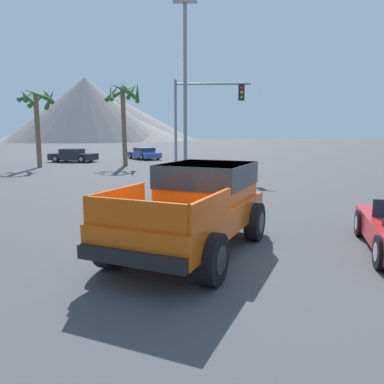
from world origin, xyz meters
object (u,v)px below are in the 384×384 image
object	(u,v)px
parked_car_dark	(73,155)
parked_car_blue	(144,153)
orange_pickup_truck	(198,201)
palm_tree_tall	(37,107)
traffic_light_main	(204,109)
street_lamp_post	(185,82)
palm_tree_short	(123,103)

from	to	relation	value
parked_car_dark	parked_car_blue	bearing A→B (deg)	131.29
orange_pickup_truck	palm_tree_tall	size ratio (longest dim) A/B	0.92
parked_car_blue	traffic_light_main	xyz separation A→B (m)	(5.72, -14.82, 3.44)
orange_pickup_truck	street_lamp_post	world-z (taller)	street_lamp_post
orange_pickup_truck	palm_tree_tall	bearing A→B (deg)	143.53
parked_car_blue	palm_tree_tall	world-z (taller)	palm_tree_tall
orange_pickup_truck	street_lamp_post	size ratio (longest dim) A/B	0.72
orange_pickup_truck	parked_car_dark	bearing A→B (deg)	136.56
traffic_light_main	palm_tree_short	distance (m)	9.85
palm_tree_tall	street_lamp_post	bearing A→B (deg)	-50.23
palm_tree_short	orange_pickup_truck	bearing A→B (deg)	-75.01
parked_car_dark	street_lamp_post	xyz separation A→B (m)	(10.82, -19.26, 3.96)
traffic_light_main	palm_tree_tall	bearing A→B (deg)	154.48
orange_pickup_truck	parked_car_dark	distance (m)	27.94
orange_pickup_truck	palm_tree_short	size ratio (longest dim) A/B	0.83
traffic_light_main	street_lamp_post	distance (m)	8.01
parked_car_blue	street_lamp_post	world-z (taller)	street_lamp_post
parked_car_blue	palm_tree_tall	size ratio (longest dim) A/B	0.77
orange_pickup_truck	traffic_light_main	xyz separation A→B (m)	(0.42, 14.23, 2.93)
parked_car_blue	palm_tree_short	size ratio (longest dim) A/B	0.69
parked_car_blue	street_lamp_post	bearing A→B (deg)	-111.86
traffic_light_main	street_lamp_post	size ratio (longest dim) A/B	0.75
street_lamp_post	palm_tree_tall	xyz separation A→B (m)	(-11.56, 13.88, -0.04)
parked_car_blue	traffic_light_main	bearing A→B (deg)	-102.71
traffic_light_main	parked_car_dark	bearing A→B (deg)	135.98
parked_car_dark	palm_tree_short	size ratio (longest dim) A/B	0.66
parked_car_dark	parked_car_blue	size ratio (longest dim) A/B	0.96
street_lamp_post	palm_tree_tall	bearing A→B (deg)	129.77
orange_pickup_truck	traffic_light_main	size ratio (longest dim) A/B	0.96
orange_pickup_truck	palm_tree_tall	xyz separation A→B (m)	(-12.04, 20.18, 3.42)
traffic_light_main	orange_pickup_truck	bearing A→B (deg)	-91.69
palm_tree_tall	parked_car_blue	bearing A→B (deg)	52.80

